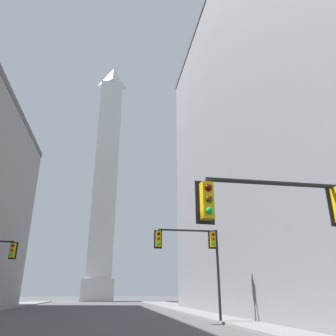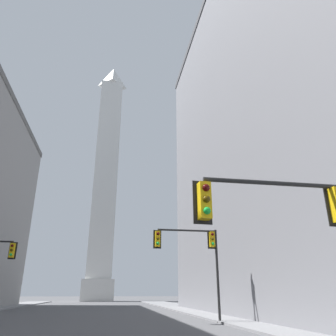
# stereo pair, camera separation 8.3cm
# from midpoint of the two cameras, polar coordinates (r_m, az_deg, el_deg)

# --- Properties ---
(sidewalk_right) EXTENTS (5.00, 100.61, 0.15)m
(sidewalk_right) POSITION_cam_midpoint_polar(r_m,az_deg,el_deg) (32.37, 9.00, -23.94)
(sidewalk_right) COLOR slate
(sidewalk_right) RESTS_ON ground_plane
(building_right) EXTENTS (23.97, 46.33, 37.16)m
(building_right) POSITION_cam_midpoint_polar(r_m,az_deg,el_deg) (37.77, 27.24, 7.81)
(building_right) COLOR slate
(building_right) RESTS_ON ground_plane
(obelisk) EXTENTS (7.50, 7.50, 66.01)m
(obelisk) POSITION_cam_midpoint_polar(r_m,az_deg,el_deg) (89.52, -10.69, -1.03)
(obelisk) COLOR silver
(obelisk) RESTS_ON ground_plane
(traffic_light_near_right) EXTENTS (5.15, 0.51, 5.22)m
(traffic_light_near_right) POSITION_cam_midpoint_polar(r_m,az_deg,el_deg) (10.78, 22.00, -8.41)
(traffic_light_near_right) COLOR black
(traffic_light_near_right) RESTS_ON ground_plane
(traffic_light_mid_right) EXTENTS (4.84, 0.50, 6.31)m
(traffic_light_mid_right) POSITION_cam_midpoint_polar(r_m,az_deg,el_deg) (24.48, 5.02, -14.08)
(traffic_light_mid_right) COLOR black
(traffic_light_mid_right) RESTS_ON ground_plane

